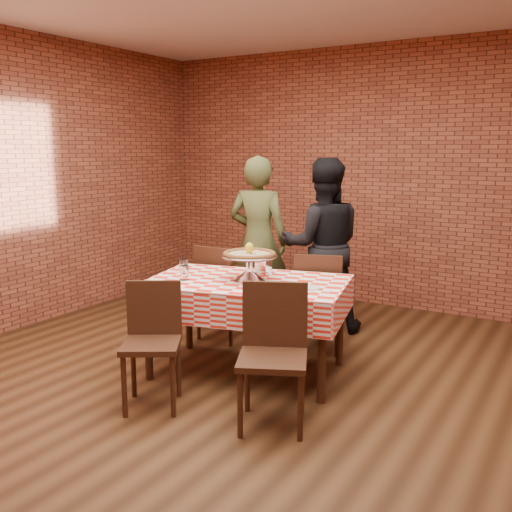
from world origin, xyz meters
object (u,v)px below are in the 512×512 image
object	(u,v)px
condiment_caddy	(263,264)
chair_near_left	(151,347)
water_glass_right	(184,266)
diner_olive	(258,240)
water_glass_left	(184,273)
pizza_stand	(249,268)
pizza	(249,255)
chair_far_right	(320,301)
diner_black	(322,245)
table	(247,327)
chair_far_left	(225,291)
chair_near_right	(273,358)

from	to	relation	value
condiment_caddy	chair_near_left	bearing A→B (deg)	-96.70
water_glass_right	diner_olive	size ratio (longest dim) A/B	0.07
water_glass_left	condiment_caddy	xyz separation A→B (m)	(0.41, 0.53, 0.02)
water_glass_left	water_glass_right	bearing A→B (deg)	128.91
pizza_stand	water_glass_left	size ratio (longest dim) A/B	3.87
pizza	chair_far_right	world-z (taller)	pizza
chair_far_right	diner_black	bearing A→B (deg)	-85.70
table	condiment_caddy	size ratio (longest dim) A/B	10.01
water_glass_right	diner_black	distance (m)	1.52
chair_near_left	diner_olive	size ratio (longest dim) A/B	0.51
chair_far_left	diner_black	size ratio (longest dim) A/B	0.53
water_glass_left	chair_near_right	bearing A→B (deg)	-22.83
pizza_stand	water_glass_left	bearing A→B (deg)	-150.63
water_glass_right	diner_olive	xyz separation A→B (m)	(-0.05, 1.28, 0.04)
water_glass_right	chair_near_left	xyz separation A→B (m)	(0.36, -0.82, -0.38)
diner_black	chair_far_left	bearing A→B (deg)	15.93
chair_far_right	diner_black	distance (m)	0.71
water_glass_left	water_glass_right	distance (m)	0.25
table	water_glass_right	size ratio (longest dim) A/B	13.22
chair_near_right	water_glass_left	bearing A→B (deg)	132.10
chair_far_left	condiment_caddy	bearing A→B (deg)	151.11
chair_far_right	pizza	bearing A→B (deg)	54.31
chair_far_right	diner_olive	world-z (taller)	diner_olive
water_glass_right	diner_olive	bearing A→B (deg)	92.17
pizza_stand	pizza	xyz separation A→B (m)	(0.00, 0.00, 0.10)
pizza	water_glass_left	world-z (taller)	pizza
water_glass_right	chair_far_right	distance (m)	1.25
chair_near_right	chair_far_right	world-z (taller)	chair_near_right
condiment_caddy	chair_near_left	distance (m)	1.24
water_glass_left	diner_black	size ratio (longest dim) A/B	0.07
water_glass_right	table	bearing A→B (deg)	4.52
water_glass_left	chair_far_left	bearing A→B (deg)	103.46
pizza_stand	chair_far_left	bearing A→B (deg)	136.72
water_glass_left	chair_far_right	xyz separation A→B (m)	(0.69, 1.04, -0.37)
water_glass_right	chair_far_left	world-z (taller)	chair_far_left
chair_near_right	diner_olive	xyz separation A→B (m)	(-1.25, 1.92, 0.40)
condiment_caddy	diner_black	world-z (taller)	diner_black
pizza	condiment_caddy	world-z (taller)	pizza
pizza	water_glass_right	size ratio (longest dim) A/B	3.58
condiment_caddy	diner_black	xyz separation A→B (m)	(0.05, 1.05, 0.01)
condiment_caddy	chair_far_right	distance (m)	0.70
pizza_stand	diner_olive	bearing A→B (deg)	118.03
table	diner_olive	size ratio (longest dim) A/B	0.89
pizza_stand	diner_olive	size ratio (longest dim) A/B	0.26
table	water_glass_right	world-z (taller)	water_glass_right
pizza_stand	chair_near_left	bearing A→B (deg)	-105.81
water_glass_right	chair_far_right	size ratio (longest dim) A/B	0.13
table	pizza_stand	xyz separation A→B (m)	(0.02, 0.01, 0.48)
condiment_caddy	chair_near_right	bearing A→B (deg)	-53.03
chair_near_right	chair_far_right	distance (m)	1.52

